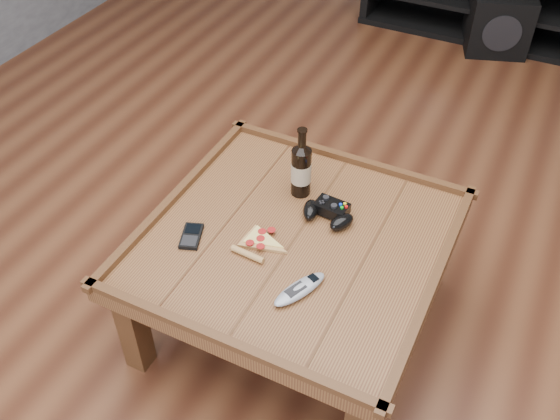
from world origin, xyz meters
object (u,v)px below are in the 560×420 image
at_px(subwoofer, 498,20).
at_px(game_controller, 328,212).
at_px(pizza_slice, 259,242).
at_px(remote_control, 300,289).
at_px(coffee_table, 295,250).
at_px(beer_bottle, 301,168).
at_px(smartphone, 191,236).

bearing_deg(subwoofer, game_controller, -112.39).
bearing_deg(pizza_slice, remote_control, -27.19).
distance_m(game_controller, subwoofer, 2.46).
distance_m(coffee_table, remote_control, 0.25).
xyz_separation_m(game_controller, pizza_slice, (-0.16, -0.22, -0.02)).
distance_m(beer_bottle, subwoofer, 2.41).
height_order(beer_bottle, game_controller, beer_bottle).
height_order(game_controller, pizza_slice, game_controller).
distance_m(coffee_table, game_controller, 0.18).
bearing_deg(coffee_table, pizza_slice, -140.98).
distance_m(game_controller, pizza_slice, 0.28).
distance_m(smartphone, remote_control, 0.44).
height_order(coffee_table, pizza_slice, coffee_table).
height_order(game_controller, subwoofer, game_controller).
relative_size(smartphone, subwoofer, 0.28).
height_order(game_controller, smartphone, game_controller).
xyz_separation_m(coffee_table, pizza_slice, (-0.10, -0.08, 0.07)).
height_order(smartphone, subwoofer, smartphone).
xyz_separation_m(smartphone, subwoofer, (0.53, 2.74, -0.27)).
relative_size(coffee_table, smartphone, 7.65).
xyz_separation_m(coffee_table, game_controller, (0.06, 0.14, 0.09)).
distance_m(pizza_slice, remote_control, 0.25).
bearing_deg(smartphone, pizza_slice, -0.91).
bearing_deg(coffee_table, game_controller, 66.71).
xyz_separation_m(coffee_table, remote_control, (0.12, -0.21, 0.07)).
bearing_deg(pizza_slice, subwoofer, 87.67).
height_order(coffee_table, remote_control, remote_control).
distance_m(coffee_table, pizza_slice, 0.14).
relative_size(coffee_table, beer_bottle, 3.64).
bearing_deg(subwoofer, beer_bottle, -116.04).
height_order(beer_bottle, pizza_slice, beer_bottle).
bearing_deg(remote_control, coffee_table, 142.46).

